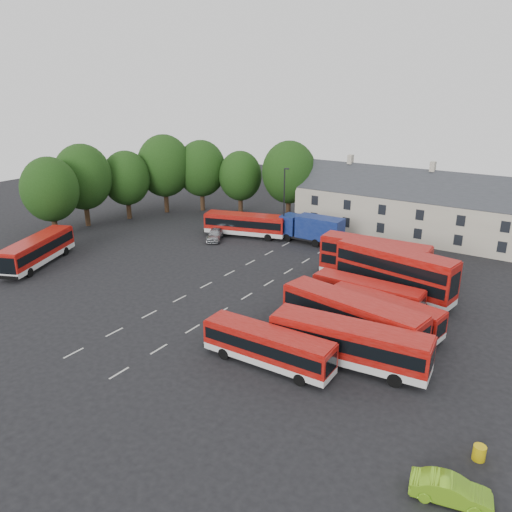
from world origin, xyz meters
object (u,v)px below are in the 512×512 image
at_px(lime_car, 451,490).
at_px(bus_dd_south, 395,270).
at_px(box_truck, 312,228).
at_px(grit_bin, 479,453).
at_px(silver_car, 215,234).
at_px(lamppost, 284,202).
at_px(bus_west, 37,249).
at_px(bus_row_a, 268,345).

bearing_deg(lime_car, bus_dd_south, 13.00).
height_order(box_truck, grit_bin, box_truck).
bearing_deg(silver_car, box_truck, 0.75).
bearing_deg(grit_bin, bus_dd_south, 121.03).
xyz_separation_m(grit_bin, lamppost, (-29.12, 28.53, 4.56)).
height_order(bus_west, box_truck, box_truck).
bearing_deg(silver_car, lamppost, 7.08).
bearing_deg(grit_bin, bus_west, 173.54).
height_order(silver_car, lamppost, lamppost).
height_order(silver_car, lime_car, silver_car).
distance_m(bus_dd_south, silver_car, 25.78).
bearing_deg(box_truck, bus_row_a, -69.12).
height_order(bus_west, lime_car, bus_west).
xyz_separation_m(bus_row_a, silver_car, (-21.79, 21.83, -0.92)).
xyz_separation_m(bus_dd_south, lamppost, (-17.86, 9.82, 2.32)).
distance_m(bus_row_a, grit_bin, 14.86).
height_order(lime_car, lamppost, lamppost).
height_order(bus_west, silver_car, bus_west).
height_order(box_truck, silver_car, box_truck).
bearing_deg(box_truck, silver_car, -152.85).
xyz_separation_m(bus_dd_south, bus_west, (-36.00, -13.36, -0.79)).
height_order(bus_dd_south, box_truck, bus_dd_south).
distance_m(bus_dd_south, grit_bin, 21.95).
bearing_deg(grit_bin, silver_car, 147.13).
height_order(box_truck, lime_car, box_truck).
relative_size(bus_west, lime_car, 2.87).
bearing_deg(bus_west, lime_car, -124.37).
xyz_separation_m(bus_dd_south, grit_bin, (11.26, -18.71, -2.24)).
bearing_deg(lamppost, silver_car, -146.17).
bearing_deg(box_truck, bus_west, -132.65).
bearing_deg(silver_car, bus_row_a, -71.81).
xyz_separation_m(bus_dd_south, box_truck, (-14.16, 10.64, -0.68)).
height_order(bus_row_a, bus_dd_south, bus_dd_south).
height_order(bus_row_a, silver_car, bus_row_a).
bearing_deg(lamppost, bus_row_a, -61.71).
distance_m(bus_west, box_truck, 32.45).
bearing_deg(bus_west, bus_dd_south, -92.90).
bearing_deg(lime_car, bus_row_a, 56.17).
bearing_deg(bus_row_a, lamppost, 117.37).
bearing_deg(silver_car, bus_west, -147.31).
relative_size(box_truck, grit_bin, 9.39).
bearing_deg(grit_bin, lamppost, 135.58).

